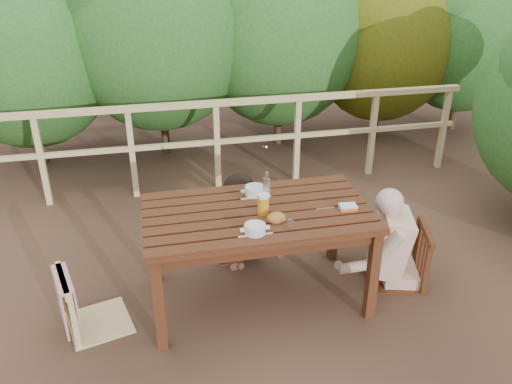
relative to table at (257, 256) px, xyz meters
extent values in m
plane|color=brown|center=(0.00, 0.00, -0.38)|extent=(60.00, 60.00, 0.00)
cube|color=#401F10|center=(0.00, 0.00, 0.00)|extent=(1.65, 0.93, 0.76)
cube|color=tan|center=(-1.20, -0.06, 0.07)|extent=(0.54, 0.54, 0.89)
cube|color=#401F10|center=(-0.07, 0.71, 0.03)|extent=(0.50, 0.50, 0.83)
cube|color=#401F10|center=(1.17, -0.01, 0.08)|extent=(0.56, 0.56, 0.91)
cube|color=tan|center=(0.00, 2.00, 0.12)|extent=(5.60, 0.10, 1.01)
cylinder|color=silver|center=(-0.09, -0.31, 0.42)|extent=(0.24, 0.24, 0.08)
cylinder|color=silver|center=(0.03, 0.25, 0.42)|extent=(0.25, 0.25, 0.08)
ellipsoid|color=#9A5E30|center=(0.09, -0.18, 0.42)|extent=(0.14, 0.10, 0.08)
cylinder|color=orange|center=(0.03, -0.06, 0.47)|extent=(0.09, 0.09, 0.17)
cylinder|color=silver|center=(0.10, 0.16, 0.50)|extent=(0.06, 0.06, 0.24)
cylinder|color=silver|center=(0.16, -0.28, 0.42)|extent=(0.06, 0.06, 0.07)
cube|color=white|center=(0.64, -0.13, 0.41)|extent=(0.13, 0.10, 0.05)
camera|label=1|loc=(-0.73, -3.25, 2.21)|focal=36.75mm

